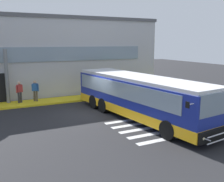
% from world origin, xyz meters
% --- Properties ---
extents(ground_plane, '(80.00, 90.00, 0.02)m').
position_xyz_m(ground_plane, '(0.00, 0.00, -0.01)').
color(ground_plane, '#232326').
rests_on(ground_plane, ground).
extents(bay_paint_stripes, '(4.40, 3.96, 0.01)m').
position_xyz_m(bay_paint_stripes, '(2.00, -4.20, 0.00)').
color(bay_paint_stripes, silver).
rests_on(bay_paint_stripes, ground).
extents(terminal_building, '(20.30, 13.80, 7.05)m').
position_xyz_m(terminal_building, '(-0.67, 11.57, 3.52)').
color(terminal_building, '#B7B7BC').
rests_on(terminal_building, ground).
extents(boarding_curb, '(22.50, 2.00, 0.15)m').
position_xyz_m(boarding_curb, '(0.00, 4.80, 0.07)').
color(boarding_curb, yellow).
rests_on(boarding_curb, ground).
extents(entry_support_column, '(0.28, 0.28, 4.15)m').
position_xyz_m(entry_support_column, '(-4.87, 5.40, 2.23)').
color(entry_support_column, slate).
rests_on(entry_support_column, boarding_curb).
extents(bus_main_foreground, '(3.92, 11.85, 2.70)m').
position_xyz_m(bus_main_foreground, '(2.23, -2.26, 1.33)').
color(bus_main_foreground, navy).
rests_on(bus_main_foreground, ground).
extents(passenger_near_column, '(0.53, 0.37, 1.68)m').
position_xyz_m(passenger_near_column, '(-4.07, 4.94, 1.08)').
color(passenger_near_column, '#2D2D33').
rests_on(passenger_near_column, boarding_curb).
extents(passenger_by_doorway, '(0.50, 0.40, 1.68)m').
position_xyz_m(passenger_by_doorway, '(-2.88, 4.95, 1.08)').
color(passenger_by_doorway, '#4C4233').
rests_on(passenger_by_doorway, boarding_curb).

